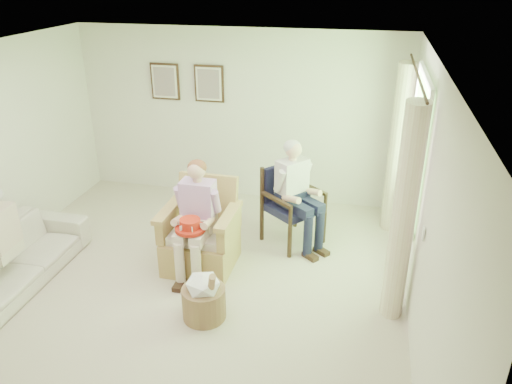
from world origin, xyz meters
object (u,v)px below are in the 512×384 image
person_wicker (196,211)px  hatbox (204,296)px  person_dark (293,187)px  wicker_armchair (202,240)px  wood_armchair (295,201)px  sofa (14,260)px  red_hat (190,226)px

person_wicker → hatbox: size_ratio=2.03×
person_wicker → person_dark: person_dark is taller
person_wicker → hatbox: (0.35, -0.84, -0.54)m
wicker_armchair → wood_armchair: wicker_armchair is taller
person_wicker → person_dark: 1.33m
sofa → red_hat: red_hat is taller
red_hat → wicker_armchair: bearing=89.4°
wicker_armchair → hatbox: wicker_armchair is taller
wicker_armchair → wood_armchair: size_ratio=1.05×
wicker_armchair → person_wicker: person_wicker is taller
person_wicker → red_hat: person_wicker is taller
sofa → hatbox: bearing=-93.3°
wood_armchair → person_dark: size_ratio=0.73×
red_hat → hatbox: 0.85m
person_wicker → person_dark: size_ratio=0.98×
sofa → person_dark: bearing=-62.5°
sofa → person_wicker: 2.19m
wood_armchair → hatbox: bearing=-159.9°
wood_armchair → sofa: size_ratio=0.51×
wicker_armchair → person_dark: person_dark is taller
sofa → person_wicker: size_ratio=1.47×
person_dark → hatbox: (-0.65, -1.71, -0.56)m
person_wicker → red_hat: bearing=-90.2°
sofa → red_hat: (2.00, 0.50, 0.42)m
person_wicker → hatbox: bearing=-66.8°
wood_armchair → hatbox: size_ratio=1.51×
hatbox → wood_armchair: bearing=70.8°
wicker_armchair → hatbox: bearing=-69.8°
red_hat → hatbox: bearing=-61.1°
wicker_armchair → person_dark: bearing=36.7°
wood_armchair → sofa: bearing=159.3°
sofa → person_dark: (3.01, 1.57, 0.53)m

